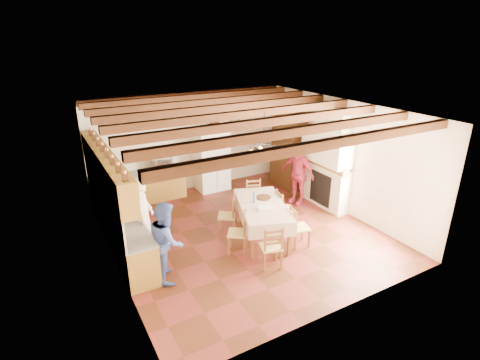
% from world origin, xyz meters
% --- Properties ---
extents(floor, '(6.00, 6.50, 0.02)m').
position_xyz_m(floor, '(0.00, 0.00, -0.01)').
color(floor, '#482111').
rests_on(floor, ground).
extents(ceiling, '(6.00, 6.50, 0.02)m').
position_xyz_m(ceiling, '(0.00, 0.00, 3.01)').
color(ceiling, silver).
rests_on(ceiling, ground).
extents(wall_back, '(6.00, 0.02, 3.00)m').
position_xyz_m(wall_back, '(0.00, 3.26, 1.50)').
color(wall_back, beige).
rests_on(wall_back, ground).
extents(wall_front, '(6.00, 0.02, 3.00)m').
position_xyz_m(wall_front, '(0.00, -3.26, 1.50)').
color(wall_front, beige).
rests_on(wall_front, ground).
extents(wall_left, '(0.02, 6.50, 3.00)m').
position_xyz_m(wall_left, '(-3.01, 0.00, 1.50)').
color(wall_left, beige).
rests_on(wall_left, ground).
extents(wall_right, '(0.02, 6.50, 3.00)m').
position_xyz_m(wall_right, '(3.01, 0.00, 1.50)').
color(wall_right, beige).
rests_on(wall_right, ground).
extents(ceiling_beams, '(6.00, 6.30, 0.16)m').
position_xyz_m(ceiling_beams, '(0.00, 0.00, 2.91)').
color(ceiling_beams, '#382010').
rests_on(ceiling_beams, ground).
extents(lower_cabinets_left, '(0.60, 4.30, 0.86)m').
position_xyz_m(lower_cabinets_left, '(-2.70, 1.05, 0.43)').
color(lower_cabinets_left, brown).
rests_on(lower_cabinets_left, ground).
extents(lower_cabinets_back, '(2.30, 0.60, 0.86)m').
position_xyz_m(lower_cabinets_back, '(-1.55, 2.95, 0.43)').
color(lower_cabinets_back, brown).
rests_on(lower_cabinets_back, ground).
extents(countertop_left, '(0.62, 4.30, 0.04)m').
position_xyz_m(countertop_left, '(-2.70, 1.05, 0.88)').
color(countertop_left, slate).
rests_on(countertop_left, lower_cabinets_left).
extents(countertop_back, '(2.34, 0.62, 0.04)m').
position_xyz_m(countertop_back, '(-1.55, 2.95, 0.88)').
color(countertop_back, slate).
rests_on(countertop_back, lower_cabinets_back).
extents(backsplash_left, '(0.03, 4.30, 0.60)m').
position_xyz_m(backsplash_left, '(-2.98, 1.05, 1.20)').
color(backsplash_left, '#EAE7C9').
rests_on(backsplash_left, ground).
extents(backsplash_back, '(2.30, 0.03, 0.60)m').
position_xyz_m(backsplash_back, '(-1.55, 3.23, 1.20)').
color(backsplash_back, '#EAE7C9').
rests_on(backsplash_back, ground).
extents(upper_cabinets, '(0.35, 4.20, 0.70)m').
position_xyz_m(upper_cabinets, '(-2.83, 1.05, 1.85)').
color(upper_cabinets, brown).
rests_on(upper_cabinets, ground).
extents(fireplace, '(0.56, 1.60, 2.80)m').
position_xyz_m(fireplace, '(2.72, 0.20, 1.40)').
color(fireplace, '#ECE4C7').
rests_on(fireplace, ground).
extents(wall_picture, '(0.34, 0.03, 0.42)m').
position_xyz_m(wall_picture, '(1.55, 3.23, 1.85)').
color(wall_picture, black).
rests_on(wall_picture, ground).
extents(refrigerator, '(0.96, 0.79, 1.92)m').
position_xyz_m(refrigerator, '(0.55, 2.92, 0.96)').
color(refrigerator, white).
rests_on(refrigerator, floor).
extents(hutch, '(0.65, 1.36, 2.41)m').
position_xyz_m(hutch, '(2.75, 1.96, 1.20)').
color(hutch, '#361D0C').
rests_on(hutch, floor).
extents(dining_table, '(1.63, 2.22, 0.87)m').
position_xyz_m(dining_table, '(0.28, -0.44, 0.79)').
color(dining_table, silver).
rests_on(dining_table, floor).
extents(chandelier, '(0.47, 0.47, 0.03)m').
position_xyz_m(chandelier, '(0.28, -0.44, 2.25)').
color(chandelier, black).
rests_on(chandelier, ground).
extents(chair_left_near, '(0.57, 0.57, 0.96)m').
position_xyz_m(chair_left_near, '(-0.53, -0.70, 0.48)').
color(chair_left_near, brown).
rests_on(chair_left_near, floor).
extents(chair_left_far, '(0.56, 0.57, 0.96)m').
position_xyz_m(chair_left_far, '(-0.35, 0.16, 0.48)').
color(chair_left_far, brown).
rests_on(chair_left_far, floor).
extents(chair_right_near, '(0.49, 0.50, 0.96)m').
position_xyz_m(chair_right_near, '(0.82, -1.17, 0.48)').
color(chair_right_near, brown).
rests_on(chair_right_near, floor).
extents(chair_right_far, '(0.47, 0.49, 0.96)m').
position_xyz_m(chair_right_far, '(1.08, -0.24, 0.48)').
color(chair_right_far, brown).
rests_on(chair_right_far, floor).
extents(chair_end_near, '(0.52, 0.50, 0.96)m').
position_xyz_m(chair_end_near, '(-0.20, -1.54, 0.48)').
color(chair_end_near, brown).
rests_on(chair_end_near, floor).
extents(chair_end_far, '(0.52, 0.51, 0.96)m').
position_xyz_m(chair_end_far, '(0.75, 0.67, 0.48)').
color(chair_end_far, brown).
rests_on(chair_end_far, floor).
extents(person_man, '(0.66, 0.78, 1.82)m').
position_xyz_m(person_man, '(-2.34, 0.15, 0.91)').
color(person_man, white).
rests_on(person_man, floor).
extents(person_woman_blue, '(0.80, 0.92, 1.63)m').
position_xyz_m(person_woman_blue, '(-2.17, -0.85, 0.81)').
color(person_woman_blue, '#4259A8').
rests_on(person_woman_blue, floor).
extents(person_woman_red, '(0.72, 1.12, 1.76)m').
position_xyz_m(person_woman_red, '(2.20, 0.74, 0.88)').
color(person_woman_red, '#B52A44').
rests_on(person_woman_red, floor).
extents(microwave, '(0.70, 0.57, 0.33)m').
position_xyz_m(microwave, '(-0.97, 2.95, 1.07)').
color(microwave, silver).
rests_on(microwave, countertop_back).
extents(fridge_vase, '(0.34, 0.34, 0.33)m').
position_xyz_m(fridge_vase, '(0.70, 2.92, 2.09)').
color(fridge_vase, '#361D0C').
rests_on(fridge_vase, refrigerator).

